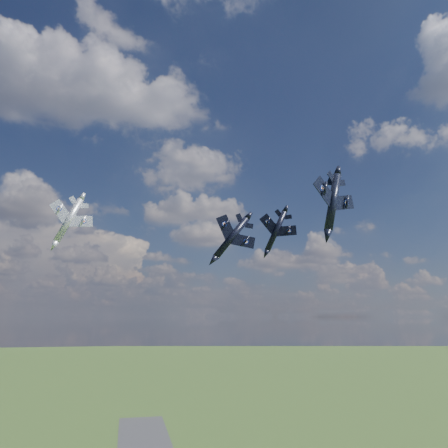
{
  "coord_description": "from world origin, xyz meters",
  "views": [
    {
      "loc": [
        -12.72,
        -65.04,
        65.31
      ],
      "look_at": [
        4.7,
        14.03,
        82.6
      ],
      "focal_mm": 35.0,
      "sensor_mm": 36.0,
      "label": 1
    }
  ],
  "objects": [
    {
      "name": "jet_left_silver",
      "position": [
        -24.29,
        21.09,
        83.49
      ],
      "size": [
        10.98,
        13.92,
        6.22
      ],
      "primitive_type": null,
      "rotation": [
        0.0,
        0.42,
        0.12
      ],
      "color": "#ABADB6"
    },
    {
      "name": "jet_right_navy",
      "position": [
        17.81,
        -4.87,
        82.71
      ],
      "size": [
        14.09,
        16.03,
        5.34
      ],
      "primitive_type": null,
      "rotation": [
        0.0,
        0.29,
        0.37
      ],
      "color": "black"
    },
    {
      "name": "jet_high_navy",
      "position": [
        18.87,
        24.82,
        83.94
      ],
      "size": [
        13.84,
        15.65,
        6.38
      ],
      "primitive_type": null,
      "rotation": [
        0.0,
        0.44,
        -0.4
      ],
      "color": "black"
    },
    {
      "name": "jet_lead_navy",
      "position": [
        6.4,
        15.09,
        80.25
      ],
      "size": [
        10.18,
        14.01,
        8.12
      ],
      "primitive_type": null,
      "rotation": [
        0.0,
        0.67,
        -0.07
      ],
      "color": "black"
    }
  ]
}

